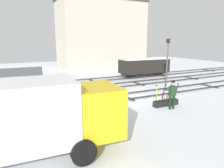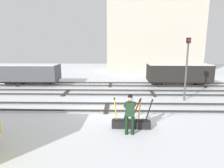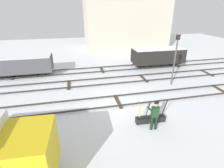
{
  "view_description": "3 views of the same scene",
  "coord_description": "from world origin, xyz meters",
  "px_view_note": "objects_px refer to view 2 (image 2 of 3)",
  "views": [
    {
      "loc": [
        -7.53,
        -12.64,
        4.16
      ],
      "look_at": [
        -0.35,
        1.76,
        0.75
      ],
      "focal_mm": 32.95,
      "sensor_mm": 36.0,
      "label": 1
    },
    {
      "loc": [
        0.61,
        -11.21,
        3.79
      ],
      "look_at": [
        0.3,
        1.62,
        1.22
      ],
      "focal_mm": 30.76,
      "sensor_mm": 36.0,
      "label": 2
    },
    {
      "loc": [
        -2.81,
        -10.63,
        6.33
      ],
      "look_at": [
        -0.13,
        1.38,
        0.84
      ],
      "focal_mm": 27.72,
      "sensor_mm": 36.0,
      "label": 3
    }
  ],
  "objects_px": {
    "switch_lever_frame": "(131,123)",
    "rail_worker": "(130,112)",
    "signal_post": "(187,63)",
    "freight_car_mid_siding": "(178,73)",
    "freight_car_far_end": "(29,73)"
  },
  "relations": [
    {
      "from": "switch_lever_frame",
      "to": "rail_worker",
      "type": "height_order",
      "value": "rail_worker"
    },
    {
      "from": "signal_post",
      "to": "freight_car_mid_siding",
      "type": "bearing_deg",
      "value": 77.49
    },
    {
      "from": "freight_car_far_end",
      "to": "rail_worker",
      "type": "bearing_deg",
      "value": -49.08
    },
    {
      "from": "switch_lever_frame",
      "to": "freight_car_far_end",
      "type": "relative_size",
      "value": 0.33
    },
    {
      "from": "freight_car_far_end",
      "to": "freight_car_mid_siding",
      "type": "bearing_deg",
      "value": 0.02
    },
    {
      "from": "switch_lever_frame",
      "to": "freight_car_mid_siding",
      "type": "xyz_separation_m",
      "value": [
        5.22,
        9.84,
        0.97
      ]
    },
    {
      "from": "signal_post",
      "to": "freight_car_far_end",
      "type": "distance_m",
      "value": 14.31
    },
    {
      "from": "rail_worker",
      "to": "freight_car_far_end",
      "type": "distance_m",
      "value": 13.86
    },
    {
      "from": "switch_lever_frame",
      "to": "rail_worker",
      "type": "relative_size",
      "value": 1.05
    },
    {
      "from": "freight_car_far_end",
      "to": "switch_lever_frame",
      "type": "bearing_deg",
      "value": -46.9
    },
    {
      "from": "freight_car_mid_siding",
      "to": "freight_car_far_end",
      "type": "distance_m",
      "value": 14.41
    },
    {
      "from": "freight_car_mid_siding",
      "to": "freight_car_far_end",
      "type": "relative_size",
      "value": 1.04
    },
    {
      "from": "freight_car_mid_siding",
      "to": "freight_car_far_end",
      "type": "bearing_deg",
      "value": -179.1
    },
    {
      "from": "rail_worker",
      "to": "signal_post",
      "type": "bearing_deg",
      "value": 54.0
    },
    {
      "from": "switch_lever_frame",
      "to": "rail_worker",
      "type": "xyz_separation_m",
      "value": [
        -0.12,
        -0.64,
        0.77
      ]
    }
  ]
}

